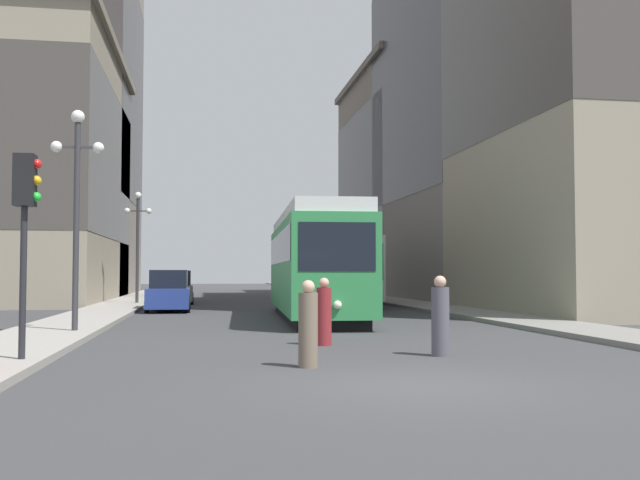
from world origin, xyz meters
TOP-DOWN VIEW (x-y plane):
  - ground_plane at (0.00, 0.00)m, footprint 200.00×200.00m
  - sidewalk_left at (-7.36, 40.00)m, footprint 2.53×120.00m
  - sidewalk_right at (7.36, 40.00)m, footprint 2.53×120.00m
  - streetcar at (0.78, 15.94)m, footprint 3.24×13.37m
  - transit_bus at (3.99, 28.13)m, footprint 3.01×12.82m
  - parked_car_left_near at (-4.80, 21.93)m, footprint 1.92×4.43m
  - parked_car_left_mid at (-4.80, 29.78)m, footprint 1.98×4.76m
  - pedestrian_crossing_near at (-1.40, 2.30)m, footprint 0.35×0.35m
  - pedestrian_crossing_far at (-0.47, 6.11)m, footprint 0.36×0.36m
  - pedestrian_on_sidewalk at (1.54, 3.63)m, footprint 0.37×0.37m
  - traffic_light_near_left at (-6.48, 3.16)m, footprint 0.47×0.36m
  - lamp_post_left_near at (-6.70, 9.68)m, footprint 1.41×0.36m
  - lamp_post_left_far at (-6.70, 27.75)m, footprint 1.41×0.36m
  - building_left_corner at (-13.93, 33.22)m, footprint 11.20×19.23m
  - building_left_midblock at (-14.88, 44.82)m, footprint 13.11×16.23m
  - building_right_corner at (13.64, 44.47)m, footprint 10.62×16.80m
  - building_right_midblock at (14.31, 31.76)m, footprint 11.96×15.89m

SIDE VIEW (x-z plane):
  - ground_plane at x=0.00m, z-range 0.00..0.00m
  - sidewalk_left at x=-7.36m, z-range 0.00..0.15m
  - sidewalk_right at x=7.36m, z-range 0.00..0.15m
  - pedestrian_crossing_near at x=-1.40m, z-range -0.05..1.52m
  - pedestrian_crossing_far at x=-0.47m, z-range -0.05..1.53m
  - pedestrian_on_sidewalk at x=1.54m, z-range -0.06..1.59m
  - parked_car_left_near at x=-4.80m, z-range -0.07..1.75m
  - parked_car_left_mid at x=-4.80m, z-range -0.07..1.75m
  - transit_bus at x=3.99m, z-range 0.22..3.67m
  - streetcar at x=0.78m, z-range 0.16..4.05m
  - traffic_light_near_left at x=-6.48m, z-range 1.15..4.87m
  - lamp_post_left_far at x=-6.70m, z-range 1.03..6.80m
  - lamp_post_left_near at x=-6.70m, z-range 1.05..7.05m
  - building_left_corner at x=-13.93m, z-range 0.19..15.37m
  - building_right_corner at x=13.64m, z-range 0.24..17.66m
  - building_right_midblock at x=14.31m, z-range 0.39..25.90m
  - building_left_midblock at x=-14.88m, z-range 0.44..28.81m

